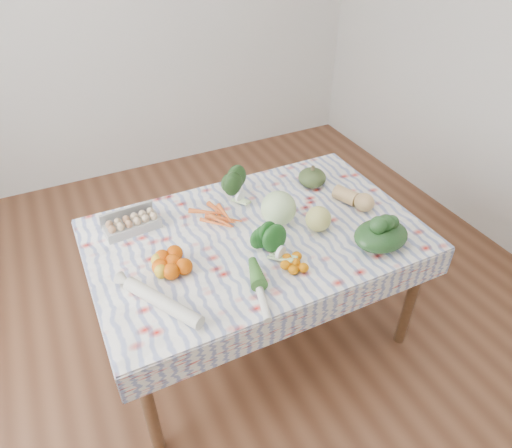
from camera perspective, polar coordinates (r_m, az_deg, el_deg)
name	(u,v)px	position (r m, az deg, el deg)	size (l,w,h in m)	color
ground	(256,330)	(2.87, 0.00, -13.11)	(4.50, 4.50, 0.00)	#57311D
wall_back	(129,7)	(4.05, -15.60, 24.71)	(4.00, 0.04, 2.80)	silver
dining_table	(256,246)	(2.38, 0.00, -2.70)	(1.60, 1.00, 0.75)	brown
tablecloth	(256,234)	(2.33, 0.00, -1.25)	(1.66, 1.06, 0.01)	white
egg_carton	(133,225)	(2.40, -15.17, -0.09)	(0.28, 0.11, 0.07)	#A8A8A3
carrot_bunch	(219,217)	(2.41, -4.66, 0.91)	(0.23, 0.21, 0.04)	orange
kale_bunch	(233,189)	(2.53, -2.84, 4.43)	(0.16, 0.14, 0.14)	#1E3D17
kabocha_squash	(312,177)	(2.69, 7.03, 5.79)	(0.16, 0.16, 0.11)	#3F5228
cabbage	(279,208)	(2.35, 2.83, 1.97)	(0.18, 0.18, 0.18)	#B8DA90
butternut_squash	(354,197)	(2.55, 12.20, 3.31)	(0.11, 0.23, 0.11)	tan
orange_cluster	(173,262)	(2.13, -10.34, -4.67)	(0.25, 0.25, 0.08)	#D65003
broccoli	(271,245)	(2.16, 1.93, -2.64)	(0.17, 0.17, 0.12)	#184E18
mandarin_cluster	(295,262)	(2.13, 4.92, -4.79)	(0.16, 0.16, 0.05)	#D56F02
grapefruit	(318,219)	(2.33, 7.79, 0.64)	(0.13, 0.13, 0.13)	#C9C564
spinach_bag	(381,236)	(2.30, 15.34, -1.40)	(0.28, 0.22, 0.12)	#1A3818
daikon	(163,302)	(1.98, -11.57, -9.57)	(0.06, 0.06, 0.43)	beige
leek	(260,290)	(2.00, 0.49, -8.30)	(0.04, 0.04, 0.34)	beige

